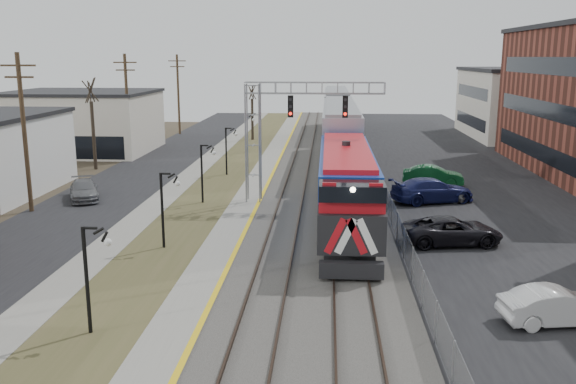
{
  "coord_description": "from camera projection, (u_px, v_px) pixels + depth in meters",
  "views": [
    {
      "loc": [
        4.38,
        -11.72,
        9.73
      ],
      "look_at": [
        2.31,
        20.2,
        2.6
      ],
      "focal_mm": 38.0,
      "sensor_mm": 36.0,
      "label": 1
    }
  ],
  "objects": [
    {
      "name": "lampposts",
      "position": [
        164.0,
        210.0,
        31.44
      ],
      "size": [
        0.14,
        62.14,
        4.0
      ],
      "color": "black",
      "rests_on": "ground"
    },
    {
      "name": "car_lot_f",
      "position": [
        433.0,
        176.0,
        46.79
      ],
      "size": [
        4.75,
        2.17,
        1.51
      ],
      "primitive_type": "imported",
      "rotation": [
        0.0,
        0.0,
        1.44
      ],
      "color": "#0E4720",
      "rests_on": "ground"
    },
    {
      "name": "car_lot_e",
      "position": [
        439.0,
        191.0,
        41.94
      ],
      "size": [
        4.1,
        2.89,
        1.3
      ],
      "primitive_type": "imported",
      "rotation": [
        0.0,
        0.0,
        1.17
      ],
      "color": "slate",
      "rests_on": "ground"
    },
    {
      "name": "train",
      "position": [
        339.0,
        130.0,
        57.93
      ],
      "size": [
        3.0,
        63.05,
        5.33
      ],
      "color": "#123598",
      "rests_on": "ground"
    },
    {
      "name": "grass_median",
      "position": [
        221.0,
        182.0,
        48.15
      ],
      "size": [
        4.0,
        120.0,
        0.06
      ],
      "primitive_type": "cube",
      "color": "#454625",
      "rests_on": "ground"
    },
    {
      "name": "bare_trees",
      "position": [
        127.0,
        141.0,
        51.93
      ],
      "size": [
        12.3,
        42.3,
        5.95
      ],
      "color": "#382D23",
      "rests_on": "ground"
    },
    {
      "name": "car_lot_b",
      "position": [
        557.0,
        307.0,
        22.45
      ],
      "size": [
        4.36,
        2.09,
        1.38
      ],
      "primitive_type": "imported",
      "rotation": [
        0.0,
        0.0,
        1.73
      ],
      "color": "silver",
      "rests_on": "ground"
    },
    {
      "name": "signal_gantry",
      "position": [
        279.0,
        121.0,
        39.79
      ],
      "size": [
        9.0,
        1.07,
        8.15
      ],
      "color": "gray",
      "rests_on": "ground"
    },
    {
      "name": "street_west",
      "position": [
        128.0,
        181.0,
        48.62
      ],
      "size": [
        7.0,
        120.0,
        0.04
      ],
      "primitive_type": "cube",
      "color": "black",
      "rests_on": "ground"
    },
    {
      "name": "sidewalk",
      "position": [
        183.0,
        181.0,
        48.34
      ],
      "size": [
        2.0,
        120.0,
        0.08
      ],
      "primitive_type": "cube",
      "color": "gray",
      "rests_on": "ground"
    },
    {
      "name": "car_street_b",
      "position": [
        84.0,
        190.0,
        42.2
      ],
      "size": [
        3.5,
        4.91,
        1.32
      ],
      "primitive_type": "imported",
      "rotation": [
        0.0,
        0.0,
        0.41
      ],
      "color": "slate",
      "rests_on": "ground"
    },
    {
      "name": "track_far",
      "position": [
        341.0,
        181.0,
        47.5
      ],
      "size": [
        1.58,
        120.0,
        0.15
      ],
      "color": "#2D2119",
      "rests_on": "ballast_bed"
    },
    {
      "name": "track_near",
      "position": [
        296.0,
        180.0,
        47.72
      ],
      "size": [
        1.58,
        120.0,
        0.15
      ],
      "color": "#2D2119",
      "rests_on": "ballast_bed"
    },
    {
      "name": "platform_edge",
      "position": [
        269.0,
        180.0,
        47.86
      ],
      "size": [
        0.24,
        120.0,
        0.01
      ],
      "primitive_type": "cube",
      "color": "gold",
      "rests_on": "platform"
    },
    {
      "name": "fence",
      "position": [
        376.0,
        174.0,
        47.21
      ],
      "size": [
        0.04,
        120.0,
        1.6
      ],
      "primitive_type": "cube",
      "color": "gray",
      "rests_on": "ground"
    },
    {
      "name": "ballast_bed",
      "position": [
        322.0,
        182.0,
        47.63
      ],
      "size": [
        8.0,
        120.0,
        0.2
      ],
      "primitive_type": "cube",
      "color": "#595651",
      "rests_on": "ground"
    },
    {
      "name": "platform",
      "position": [
        258.0,
        181.0,
        47.94
      ],
      "size": [
        2.0,
        120.0,
        0.24
      ],
      "primitive_type": "cube",
      "color": "gray",
      "rests_on": "ground"
    },
    {
      "name": "car_lot_c",
      "position": [
        452.0,
        231.0,
        32.11
      ],
      "size": [
        5.45,
        3.07,
        1.44
      ],
      "primitive_type": "imported",
      "rotation": [
        0.0,
        0.0,
        1.71
      ],
      "color": "black",
      "rests_on": "ground"
    },
    {
      "name": "car_lot_d",
      "position": [
        432.0,
        191.0,
        41.33
      ],
      "size": [
        6.12,
        3.97,
        1.65
      ],
      "primitive_type": "imported",
      "rotation": [
        0.0,
        0.0,
        1.89
      ],
      "color": "#161C50",
      "rests_on": "ground"
    },
    {
      "name": "parking_lot",
      "position": [
        478.0,
        186.0,
        46.89
      ],
      "size": [
        16.0,
        120.0,
        0.04
      ],
      "primitive_type": "cube",
      "color": "black",
      "rests_on": "ground"
    },
    {
      "name": "utility_poles",
      "position": [
        24.0,
        134.0,
        37.99
      ],
      "size": [
        0.28,
        80.28,
        10.0
      ],
      "color": "#4C3823",
      "rests_on": "ground"
    }
  ]
}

